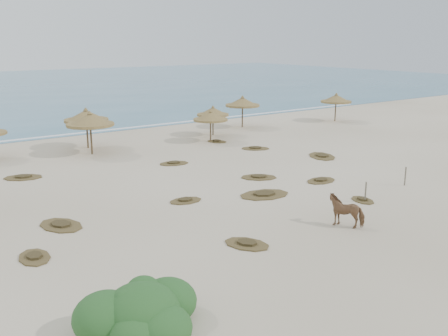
{
  "coord_description": "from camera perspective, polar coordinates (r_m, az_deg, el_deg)",
  "views": [
    {
      "loc": [
        -15.88,
        -17.67,
        8.22
      ],
      "look_at": [
        0.14,
        5.0,
        1.04
      ],
      "focal_mm": 40.0,
      "sensor_mm": 36.0,
      "label": 1
    }
  ],
  "objects": [
    {
      "name": "ground",
      "position": [
        25.13,
        6.35,
        -4.67
      ],
      "size": [
        160.0,
        160.0,
        0.0
      ],
      "primitive_type": "plane",
      "color": "beige",
      "rests_on": "ground"
    },
    {
      "name": "foam_line",
      "position": [
        47.18,
        -15.06,
        3.98
      ],
      "size": [
        70.0,
        0.6,
        0.01
      ],
      "primitive_type": "cube",
      "color": "silver",
      "rests_on": "ground"
    },
    {
      "name": "palapa_2",
      "position": [
        39.93,
        -15.49,
        5.7
      ],
      "size": [
        3.79,
        3.79,
        3.18
      ],
      "rotation": [
        0.0,
        0.0,
        0.13
      ],
      "color": "brown",
      "rests_on": "ground"
    },
    {
      "name": "palapa_3",
      "position": [
        37.57,
        -15.07,
        5.27
      ],
      "size": [
        4.16,
        4.16,
        3.23
      ],
      "rotation": [
        0.0,
        0.0,
        0.24
      ],
      "color": "brown",
      "rests_on": "ground"
    },
    {
      "name": "palapa_4",
      "position": [
        41.04,
        -1.56,
        5.89
      ],
      "size": [
        3.74,
        3.74,
        2.67
      ],
      "rotation": [
        0.0,
        0.0,
        0.4
      ],
      "color": "brown",
      "rests_on": "ground"
    },
    {
      "name": "palapa_5",
      "position": [
        43.85,
        -1.27,
        6.42
      ],
      "size": [
        3.29,
        3.29,
        2.64
      ],
      "rotation": [
        0.0,
        0.0,
        -0.18
      ],
      "color": "brown",
      "rests_on": "ground"
    },
    {
      "name": "palapa_6",
      "position": [
        47.89,
        2.13,
        7.5
      ],
      "size": [
        4.19,
        4.19,
        3.07
      ],
      "rotation": [
        0.0,
        0.0,
        0.34
      ],
      "color": "brown",
      "rests_on": "ground"
    },
    {
      "name": "palapa_7",
      "position": [
        52.84,
        12.69,
        7.7
      ],
      "size": [
        3.63,
        3.63,
        2.94
      ],
      "rotation": [
        0.0,
        0.0,
        0.17
      ],
      "color": "brown",
      "rests_on": "ground"
    },
    {
      "name": "horse",
      "position": [
        23.31,
        13.83,
        -4.72
      ],
      "size": [
        1.53,
        1.84,
        1.42
      ],
      "primitive_type": "imported",
      "rotation": [
        0.0,
        0.0,
        3.69
      ],
      "color": "brown",
      "rests_on": "ground"
    },
    {
      "name": "fence_post_near",
      "position": [
        26.84,
        15.88,
        -2.67
      ],
      "size": [
        0.09,
        0.09,
        1.09
      ],
      "primitive_type": "cylinder",
      "rotation": [
        0.0,
        0.0,
        -0.11
      ],
      "color": "#6A624F",
      "rests_on": "ground"
    },
    {
      "name": "fence_post_far",
      "position": [
        30.62,
        20.01,
        -0.89
      ],
      "size": [
        0.08,
        0.08,
        1.1
      ],
      "primitive_type": "cylinder",
      "rotation": [
        0.0,
        0.0,
        -0.04
      ],
      "color": "#6A624F",
      "rests_on": "ground"
    },
    {
      "name": "bush",
      "position": [
        15.14,
        -9.4,
        -16.1
      ],
      "size": [
        3.78,
        3.33,
        1.69
      ],
      "rotation": [
        0.0,
        0.0,
        -0.25
      ],
      "color": "#285B27",
      "rests_on": "ground"
    },
    {
      "name": "scrub_0",
      "position": [
        20.92,
        -20.85,
        -9.48
      ],
      "size": [
        1.25,
        1.84,
        0.16
      ],
      "rotation": [
        0.0,
        0.0,
        1.52
      ],
      "color": "brown",
      "rests_on": "ground"
    },
    {
      "name": "scrub_1",
      "position": [
        23.92,
        -18.13,
        -6.21
      ],
      "size": [
        2.2,
        2.74,
        0.16
      ],
      "rotation": [
        0.0,
        0.0,
        1.88
      ],
      "color": "brown",
      "rests_on": "ground"
    },
    {
      "name": "scrub_2",
      "position": [
        26.18,
        -4.42,
        -3.71
      ],
      "size": [
        1.85,
        1.31,
        0.16
      ],
      "rotation": [
        0.0,
        0.0,
        3.04
      ],
      "color": "brown",
      "rests_on": "ground"
    },
    {
      "name": "scrub_3",
      "position": [
        30.55,
        3.99,
        -1.04
      ],
      "size": [
        2.61,
        2.43,
        0.16
      ],
      "rotation": [
        0.0,
        0.0,
        2.53
      ],
      "color": "brown",
      "rests_on": "ground"
    },
    {
      "name": "scrub_4",
      "position": [
        30.31,
        11.02,
        -1.4
      ],
      "size": [
        2.04,
        1.36,
        0.16
      ],
      "rotation": [
        0.0,
        0.0,
        0.03
      ],
      "color": "brown",
      "rests_on": "ground"
    },
    {
      "name": "scrub_5",
      "position": [
        36.65,
        11.12,
        1.35
      ],
      "size": [
        2.75,
        3.18,
        0.16
      ],
      "rotation": [
        0.0,
        0.0,
        1.11
      ],
      "color": "brown",
      "rests_on": "ground"
    },
    {
      "name": "scrub_6",
      "position": [
        32.83,
        -21.98,
        -0.98
      ],
      "size": [
        2.72,
        2.36,
        0.16
      ],
      "rotation": [
        0.0,
        0.0,
        2.68
      ],
      "color": "brown",
      "rests_on": "ground"
    },
    {
      "name": "scrub_7",
      "position": [
        38.63,
        3.61,
        2.27
      ],
      "size": [
        2.58,
        2.41,
        0.16
      ],
      "rotation": [
        0.0,
        0.0,
        2.52
      ],
      "color": "brown",
      "rests_on": "ground"
    },
    {
      "name": "scrub_9",
      "position": [
        27.19,
        4.63,
        -3.02
      ],
      "size": [
        3.13,
        2.37,
        0.16
      ],
      "rotation": [
        0.0,
        0.0,
        2.94
      ],
      "color": "brown",
      "rests_on": "ground"
    },
    {
      "name": "scrub_10",
      "position": [
        41.21,
        -0.82,
        3.07
      ],
      "size": [
        1.74,
        2.06,
        0.16
      ],
      "rotation": [
        0.0,
        0.0,
        1.98
      ],
      "color": "brown",
      "rests_on": "ground"
    },
    {
      "name": "scrub_11",
      "position": [
        20.79,
        2.62,
        -8.64
      ],
      "size": [
        2.0,
        2.33,
        0.16
      ],
      "rotation": [
        0.0,
        0.0,
        2.02
      ],
      "color": "brown",
      "rests_on": "ground"
    },
    {
      "name": "scrub_12",
      "position": [
        27.18,
        15.56,
        -3.53
      ],
      "size": [
        1.27,
        1.65,
        0.16
      ],
      "rotation": [
        0.0,
        0.0,
        1.33
      ],
      "color": "brown",
      "rests_on": "ground"
    },
    {
      "name": "scrub_13",
      "position": [
        34.06,
        -5.75,
        0.56
      ],
      "size": [
        2.28,
        1.79,
        0.16
      ],
      "rotation": [
        0.0,
        0.0,
        2.87
      ],
      "color": "brown",
      "rests_on": "ground"
    }
  ]
}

